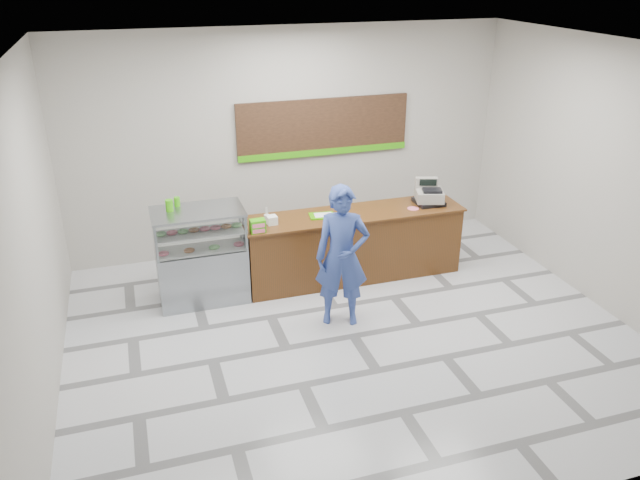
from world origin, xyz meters
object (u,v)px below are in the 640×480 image
object	(u,v)px
customer	(342,257)
sales_counter	(353,245)
display_case	(201,255)
serving_tray	(322,216)
cash_register	(429,195)

from	to	relation	value
customer	sales_counter	bearing A→B (deg)	81.36
display_case	serving_tray	bearing A→B (deg)	0.18
serving_tray	display_case	bearing A→B (deg)	-172.14
sales_counter	customer	world-z (taller)	customer
sales_counter	display_case	size ratio (longest dim) A/B	2.45
display_case	customer	world-z (taller)	customer
sales_counter	serving_tray	world-z (taller)	serving_tray
display_case	serving_tray	distance (m)	1.78
cash_register	serving_tray	xyz separation A→B (m)	(-1.67, -0.01, -0.13)
cash_register	display_case	bearing A→B (deg)	-162.43
sales_counter	customer	size ratio (longest dim) A/B	1.75
display_case	cash_register	size ratio (longest dim) A/B	2.61
sales_counter	serving_tray	bearing A→B (deg)	179.35
display_case	customer	xyz separation A→B (m)	(1.64, -1.13, 0.26)
sales_counter	serving_tray	xyz separation A→B (m)	(-0.48, 0.01, 0.52)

